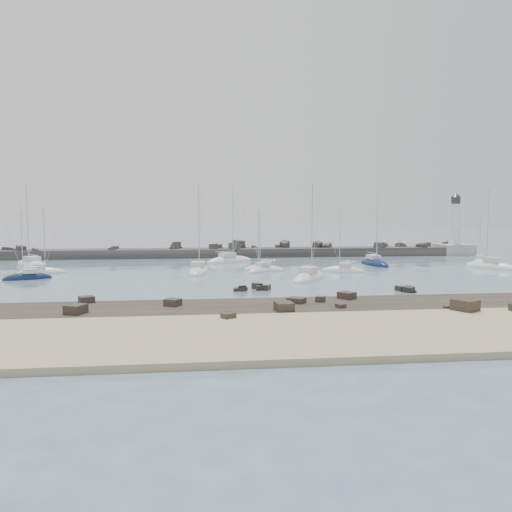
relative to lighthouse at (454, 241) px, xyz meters
The scene contains 19 objects.
ground 60.52m from the lighthouse, 141.04° to the right, with size 400.00×400.00×0.00m, color slate.
sand_strip 84.37m from the lighthouse, 123.88° to the right, with size 140.00×14.00×1.00m, color tan.
rock_shelf 76.21m from the lighthouse, 128.00° to the right, with size 140.00×12.16×1.93m.
rock_cluster_near 69.10m from the lighthouse, 137.77° to the right, with size 4.81×2.77×1.50m.
rock_cluster_far 59.07m from the lighthouse, 123.62° to the right, with size 2.79×4.20×1.26m.
breakwater 54.40m from the lighthouse, behind, with size 115.00×7.12×4.97m.
lighthouse is the anchor object (origin of this frame).
sailboat_0 85.94m from the lighthouse, 162.13° to the right, with size 7.42×3.75×11.36m.
sailboat_1 88.19m from the lighthouse, behind, with size 8.86×9.76×15.84m.
sailboat_2 88.12m from the lighthouse, 158.11° to the right, with size 6.81×4.17×10.51m.
sailboat_3 64.03m from the lighthouse, 154.10° to the right, with size 4.31×9.80×14.97m.
sailboat_4 53.05m from the lighthouse, 167.11° to the right, with size 10.27×7.77×15.84m.
sailboat_5 53.94m from the lighthouse, 150.77° to the right, with size 6.94×3.89×10.63m.
sailboat_6 55.00m from the lighthouse, 150.22° to the right, with size 5.47×6.66×10.65m.
sailboat_7 56.60m from the lighthouse, 137.94° to the right, with size 7.63×9.30×14.78m.
sailboat_8 32.72m from the lighthouse, 142.55° to the right, with size 3.92×9.48×14.59m.
sailboat_9 45.50m from the lighthouse, 139.61° to the right, with size 7.08×4.16×10.83m.
sailboat_10 28.39m from the lighthouse, 106.43° to the right, with size 6.70×9.73×14.93m.
sailboat_12 18.72m from the lighthouse, 104.24° to the right, with size 4.61×6.20×9.77m.
Camera 1 is at (-10.65, -68.42, 9.47)m, focal length 35.00 mm.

